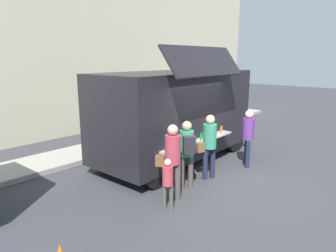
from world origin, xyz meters
name	(u,v)px	position (x,y,z in m)	size (l,w,h in m)	color
ground_plane	(231,181)	(0.00, 0.00, 0.00)	(60.00, 60.00, 0.00)	#38383D
curb_strip	(15,171)	(-3.63, 4.88, 0.07)	(28.00, 1.60, 0.15)	#9E998E
food_truck_main	(176,113)	(0.37, 2.26, 1.53)	(5.53, 2.99, 3.51)	black
trash_bin	(199,117)	(4.79, 4.58, 0.45)	(0.60, 0.60, 0.91)	#2F6437
customer_front_ordering	(209,142)	(-0.25, 0.58, 1.04)	(0.56, 0.41, 1.76)	#1D223A
customer_mid_with_backpack	(187,148)	(-1.12, 0.63, 1.05)	(0.51, 0.55, 1.71)	#4C443F
customer_rear_waiting	(172,156)	(-1.82, 0.51, 1.05)	(0.46, 0.55, 1.77)	#4E4340
customer_extra_browsing	(248,133)	(1.34, 0.28, 1.03)	(0.35, 0.35, 1.72)	#1D2239
child_near_queue	(168,180)	(-2.26, 0.23, 0.68)	(0.23, 0.23, 1.14)	#474B3F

